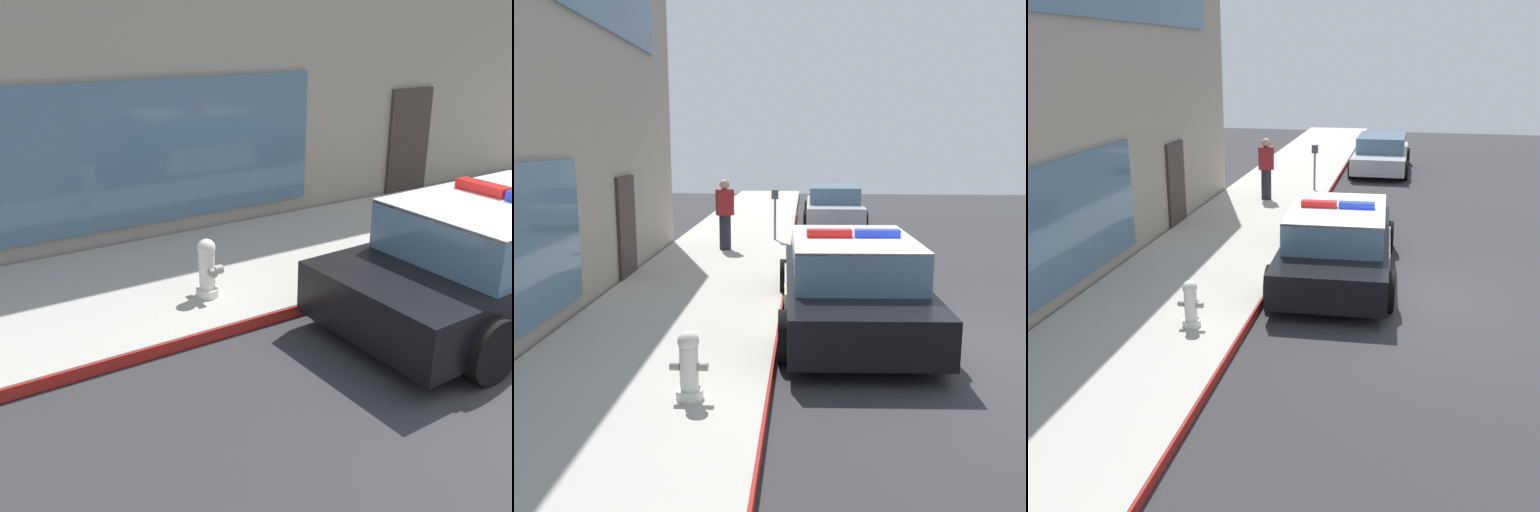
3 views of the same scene
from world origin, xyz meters
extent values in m
plane|color=#303033|center=(0.00, 0.00, 0.00)|extent=(48.00, 48.00, 0.00)
cube|color=#B2ADA3|center=(0.00, 4.14, 0.07)|extent=(48.00, 3.09, 0.15)
cube|color=maroon|center=(0.00, 2.58, 0.08)|extent=(28.80, 0.04, 0.14)
cube|color=#382D28|center=(3.52, 5.70, 1.05)|extent=(1.00, 0.08, 2.10)
cube|color=black|center=(1.06, 1.52, 0.50)|extent=(4.96, 2.11, 0.60)
cube|color=silver|center=(2.62, 1.58, 0.67)|extent=(1.73, 1.95, 0.05)
cube|color=silver|center=(-0.65, 1.45, 0.67)|extent=(1.44, 1.94, 0.05)
cube|color=silver|center=(0.93, 2.49, 0.50)|extent=(2.05, 0.11, 0.51)
cube|color=silver|center=(1.00, 0.54, 0.50)|extent=(2.05, 0.11, 0.51)
cube|color=yellow|center=(0.92, 2.51, 0.50)|extent=(0.22, 0.02, 0.26)
cube|color=slate|center=(0.87, 1.51, 1.07)|extent=(2.61, 1.83, 0.60)
cube|color=silver|center=(0.87, 1.51, 1.36)|extent=(2.61, 1.83, 0.04)
cube|color=red|center=(0.85, 1.86, 1.44)|extent=(0.22, 0.66, 0.11)
cube|color=blue|center=(0.88, 1.16, 1.44)|extent=(0.22, 0.66, 0.11)
cylinder|color=black|center=(2.63, 2.54, 0.34)|extent=(0.69, 0.25, 0.68)
cylinder|color=black|center=(2.71, 0.62, 0.34)|extent=(0.69, 0.25, 0.68)
cylinder|color=black|center=(-0.59, 2.42, 0.34)|extent=(0.69, 0.25, 0.68)
cylinder|color=black|center=(-0.51, 0.49, 0.34)|extent=(0.69, 0.25, 0.68)
cylinder|color=silver|center=(-2.05, 3.37, 0.20)|extent=(0.28, 0.28, 0.10)
cylinder|color=silver|center=(-2.05, 3.37, 0.47)|extent=(0.19, 0.19, 0.45)
sphere|color=silver|center=(-2.05, 3.37, 0.77)|extent=(0.22, 0.22, 0.22)
cylinder|color=gray|center=(-2.05, 3.37, 0.84)|extent=(0.06, 0.06, 0.05)
cylinder|color=gray|center=(-2.05, 3.22, 0.50)|extent=(0.09, 0.10, 0.09)
cylinder|color=gray|center=(-2.05, 3.51, 0.50)|extent=(0.09, 0.10, 0.09)
cylinder|color=gray|center=(-1.90, 3.37, 0.46)|extent=(0.10, 0.12, 0.12)
cube|color=#B7B7BC|center=(12.27, 1.27, 0.48)|extent=(4.63, 1.84, 0.56)
cube|color=slate|center=(12.27, 1.27, 1.01)|extent=(2.41, 1.64, 0.56)
cylinder|color=black|center=(13.80, 2.16, 0.32)|extent=(0.64, 0.21, 0.64)
cylinder|color=black|center=(13.79, 0.36, 0.32)|extent=(0.64, 0.21, 0.64)
cylinder|color=black|center=(10.76, 2.19, 0.32)|extent=(0.64, 0.21, 0.64)
cylinder|color=black|center=(10.74, 0.38, 0.32)|extent=(0.64, 0.21, 0.64)
cylinder|color=#23232D|center=(6.44, 4.17, 0.57)|extent=(0.28, 0.28, 0.85)
cube|color=maroon|center=(6.44, 4.17, 1.31)|extent=(0.39, 0.47, 0.62)
sphere|color=tan|center=(6.44, 4.17, 1.74)|extent=(0.24, 0.24, 0.24)
cylinder|color=slate|center=(7.97, 3.03, 0.70)|extent=(0.06, 0.06, 1.10)
cube|color=#474C51|center=(7.97, 3.03, 1.37)|extent=(0.12, 0.18, 0.24)
camera|label=1|loc=(-5.08, -2.64, 3.28)|focal=42.63mm
camera|label=2|loc=(-7.64, 2.19, 2.74)|focal=41.20mm
camera|label=3|loc=(-10.14, 0.29, 4.11)|focal=43.14mm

